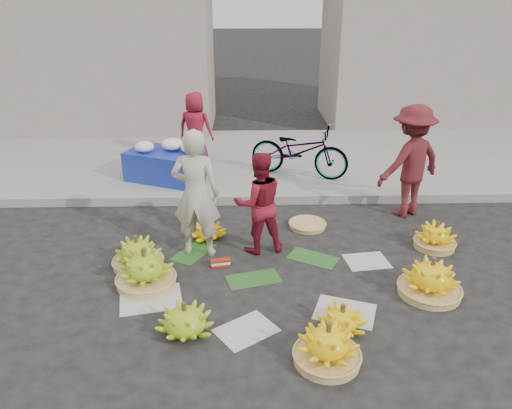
{
  "coord_description": "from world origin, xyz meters",
  "views": [
    {
      "loc": [
        -0.21,
        -5.47,
        3.32
      ],
      "look_at": [
        -0.05,
        0.51,
        0.7
      ],
      "focal_mm": 35.0,
      "sensor_mm": 36.0,
      "label": 1
    }
  ],
  "objects_px": {
    "vendor_cream": "(196,194)",
    "flower_table": "(165,163)",
    "bicycle": "(299,151)",
    "banana_bunch_4": "(431,278)",
    "banana_bunch_0": "(145,269)"
  },
  "relations": [
    {
      "from": "vendor_cream",
      "to": "flower_table",
      "type": "height_order",
      "value": "vendor_cream"
    },
    {
      "from": "banana_bunch_4",
      "to": "bicycle",
      "type": "height_order",
      "value": "bicycle"
    },
    {
      "from": "vendor_cream",
      "to": "bicycle",
      "type": "bearing_deg",
      "value": -113.17
    },
    {
      "from": "banana_bunch_0",
      "to": "bicycle",
      "type": "relative_size",
      "value": 0.43
    },
    {
      "from": "banana_bunch_4",
      "to": "vendor_cream",
      "type": "relative_size",
      "value": 0.46
    },
    {
      "from": "flower_table",
      "to": "bicycle",
      "type": "height_order",
      "value": "bicycle"
    },
    {
      "from": "bicycle",
      "to": "banana_bunch_4",
      "type": "bearing_deg",
      "value": -141.67
    },
    {
      "from": "flower_table",
      "to": "banana_bunch_4",
      "type": "bearing_deg",
      "value": -21.76
    },
    {
      "from": "vendor_cream",
      "to": "flower_table",
      "type": "distance_m",
      "value": 2.7
    },
    {
      "from": "banana_bunch_4",
      "to": "vendor_cream",
      "type": "distance_m",
      "value": 3.05
    },
    {
      "from": "banana_bunch_0",
      "to": "vendor_cream",
      "type": "bearing_deg",
      "value": 52.48
    },
    {
      "from": "banana_bunch_4",
      "to": "flower_table",
      "type": "height_order",
      "value": "flower_table"
    },
    {
      "from": "banana_bunch_4",
      "to": "flower_table",
      "type": "bearing_deg",
      "value": 134.85
    },
    {
      "from": "banana_bunch_4",
      "to": "vendor_cream",
      "type": "xyz_separation_m",
      "value": [
        -2.78,
        1.05,
        0.65
      ]
    },
    {
      "from": "banana_bunch_0",
      "to": "flower_table",
      "type": "xyz_separation_m",
      "value": [
        -0.22,
        3.3,
        0.21
      ]
    }
  ]
}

